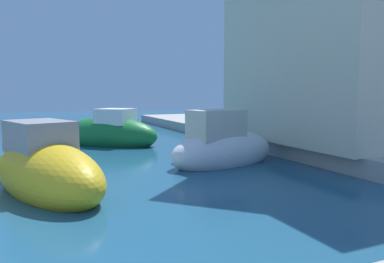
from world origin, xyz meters
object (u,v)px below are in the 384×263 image
(waterfront_building_main, at_px, (354,17))
(moored_boat_6, at_px, (223,148))
(moored_boat_2, at_px, (46,170))
(moored_boat_3, at_px, (109,133))

(waterfront_building_main, bearing_deg, moored_boat_6, -177.03)
(moored_boat_2, relative_size, moored_boat_3, 1.02)
(waterfront_building_main, bearing_deg, moored_boat_3, 145.31)
(moored_boat_2, relative_size, moored_boat_6, 1.13)
(moored_boat_3, xyz_separation_m, moored_boat_6, (2.28, -5.49, 0.02))
(moored_boat_2, height_order, waterfront_building_main, waterfront_building_main)
(moored_boat_6, xyz_separation_m, waterfront_building_main, (5.25, 0.27, 4.22))
(moored_boat_6, distance_m, waterfront_building_main, 6.74)
(moored_boat_3, relative_size, waterfront_building_main, 0.52)
(moored_boat_6, bearing_deg, moored_boat_2, -179.51)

